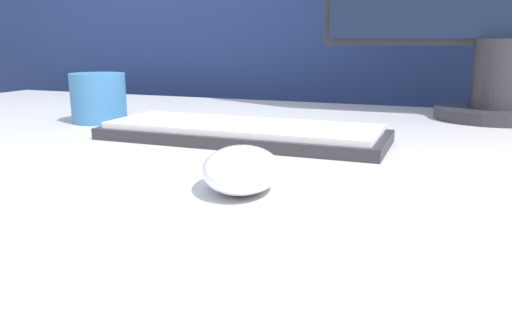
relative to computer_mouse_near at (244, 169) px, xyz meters
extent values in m
cube|color=navy|center=(0.00, 0.83, -0.03)|extent=(5.00, 0.03, 1.43)
ellipsoid|color=white|center=(0.00, 0.00, 0.00)|extent=(0.10, 0.12, 0.04)
cube|color=#28282D|center=(-0.09, 0.22, -0.01)|extent=(0.40, 0.15, 0.02)
cube|color=silver|center=(-0.09, 0.22, 0.00)|extent=(0.38, 0.13, 0.01)
cylinder|color=#28282D|center=(0.24, 0.56, -0.01)|extent=(0.19, 0.19, 0.02)
cylinder|color=#28282D|center=(0.24, 0.56, 0.06)|extent=(0.08, 0.08, 0.12)
cylinder|color=teal|center=(-0.38, 0.29, 0.02)|extent=(0.09, 0.09, 0.08)
camera|label=1|loc=(0.17, -0.41, 0.11)|focal=35.00mm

